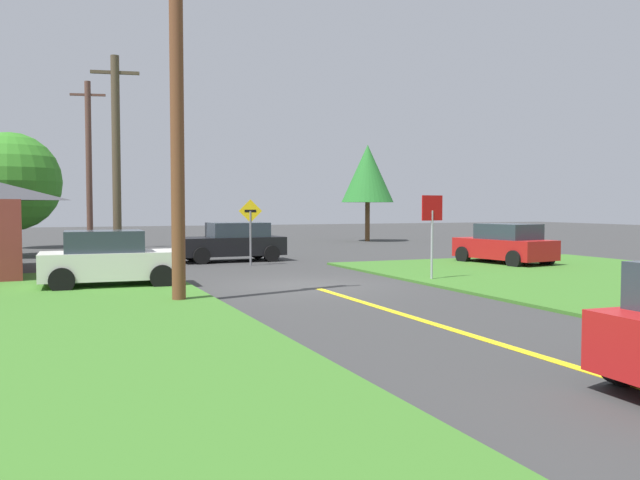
% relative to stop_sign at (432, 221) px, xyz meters
% --- Properties ---
extents(ground_plane, '(120.00, 120.00, 0.00)m').
position_rel_stop_sign_xyz_m(ground_plane, '(-3.92, 0.57, -1.86)').
color(ground_plane, '#373737').
extents(lane_stripe_center, '(0.20, 14.00, 0.01)m').
position_rel_stop_sign_xyz_m(lane_stripe_center, '(-3.92, -7.43, -1.86)').
color(lane_stripe_center, yellow).
rests_on(lane_stripe_center, ground).
extents(stop_sign, '(0.77, 0.13, 2.64)m').
position_rel_stop_sign_xyz_m(stop_sign, '(0.00, 0.00, 0.00)').
color(stop_sign, '#9EA0A8').
rests_on(stop_sign, ground).
extents(car_on_crossroad, '(2.49, 4.19, 1.62)m').
position_rel_stop_sign_xyz_m(car_on_crossroad, '(5.72, 3.83, -1.06)').
color(car_on_crossroad, red).
rests_on(car_on_crossroad, ground).
extents(car_approaching_junction, '(4.39, 2.15, 1.62)m').
position_rel_stop_sign_xyz_m(car_approaching_junction, '(-3.74, 9.57, -1.06)').
color(car_approaching_junction, black).
rests_on(car_approaching_junction, ground).
extents(parked_car_near_building, '(3.91, 2.10, 1.62)m').
position_rel_stop_sign_xyz_m(parked_car_near_building, '(-9.28, 2.14, -1.06)').
color(parked_car_near_building, white).
rests_on(parked_car_near_building, ground).
extents(utility_pole_near, '(1.80, 0.32, 8.91)m').
position_rel_stop_sign_xyz_m(utility_pole_near, '(-8.00, -1.56, 2.69)').
color(utility_pole_near, brown).
rests_on(utility_pole_near, ground).
extents(utility_pole_mid, '(1.79, 0.45, 8.04)m').
position_rel_stop_sign_xyz_m(utility_pole_mid, '(-8.41, 9.14, 2.26)').
color(utility_pole_mid, '#4D412F').
rests_on(utility_pole_mid, ground).
extents(utility_pole_far, '(1.78, 0.52, 8.88)m').
position_rel_stop_sign_xyz_m(utility_pole_far, '(-8.82, 19.83, 2.68)').
color(utility_pole_far, brown).
rests_on(utility_pole_far, ground).
extents(direction_sign, '(0.89, 0.21, 2.57)m').
position_rel_stop_sign_xyz_m(direction_sign, '(-3.62, 7.33, -0.26)').
color(direction_sign, slate).
rests_on(direction_sign, ground).
extents(oak_tree_left, '(3.41, 3.41, 6.31)m').
position_rel_stop_sign_xyz_m(oak_tree_left, '(8.52, 21.61, 2.55)').
color(oak_tree_left, brown).
rests_on(oak_tree_left, ground).
extents(pine_tree_center, '(3.54, 3.54, 5.67)m').
position_rel_stop_sign_xyz_m(pine_tree_center, '(-12.39, 22.10, 2.01)').
color(pine_tree_center, brown).
rests_on(pine_tree_center, ground).
extents(oak_tree_right, '(4.47, 4.47, 5.64)m').
position_rel_stop_sign_xyz_m(oak_tree_right, '(-12.43, 15.68, 1.54)').
color(oak_tree_right, brown).
rests_on(oak_tree_right, ground).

